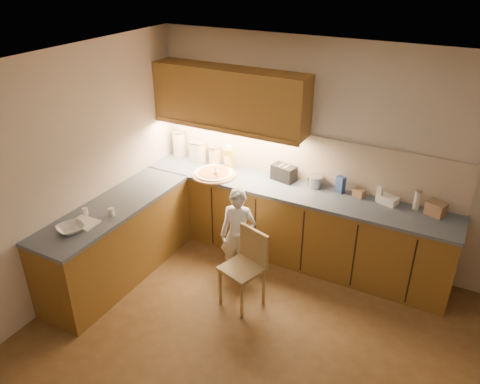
{
  "coord_description": "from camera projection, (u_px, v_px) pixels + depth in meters",
  "views": [
    {
      "loc": [
        1.38,
        -2.87,
        3.4
      ],
      "look_at": [
        -0.8,
        1.2,
        1.0
      ],
      "focal_mm": 35.0,
      "sensor_mm": 36.0,
      "label": 1
    }
  ],
  "objects": [
    {
      "name": "canister_d",
      "position": [
        215.0,
        155.0,
        6.0
      ],
      "size": [
        0.16,
        0.16,
        0.26
      ],
      "rotation": [
        0.0,
        0.0,
        0.29
      ],
      "color": "beige",
      "rests_on": "l_counter"
    },
    {
      "name": "canister_b",
      "position": [
        195.0,
        151.0,
        6.12
      ],
      "size": [
        0.16,
        0.16,
        0.27
      ],
      "rotation": [
        0.0,
        0.0,
        0.24
      ],
      "color": "silver",
      "rests_on": "l_counter"
    },
    {
      "name": "l_counter",
      "position": [
        233.0,
        228.0,
        5.54
      ],
      "size": [
        3.77,
        2.62,
        0.92
      ],
      "color": "olive",
      "rests_on": "ground"
    },
    {
      "name": "pizza_on_board",
      "position": [
        214.0,
        174.0,
        5.76
      ],
      "size": [
        0.54,
        0.54,
        0.22
      ],
      "rotation": [
        0.0,
        0.0,
        0.4
      ],
      "color": "tan",
      "rests_on": "l_counter"
    },
    {
      "name": "toaster",
      "position": [
        284.0,
        173.0,
        5.62
      ],
      "size": [
        0.32,
        0.22,
        0.19
      ],
      "rotation": [
        0.0,
        0.0,
        -0.21
      ],
      "color": "black",
      "rests_on": "l_counter"
    },
    {
      "name": "upper_cabinets",
      "position": [
        229.0,
        98.0,
        5.5
      ],
      "size": [
        1.95,
        0.36,
        0.73
      ],
      "color": "olive",
      "rests_on": "ground"
    },
    {
      "name": "card_box_b",
      "position": [
        436.0,
        209.0,
        4.89
      ],
      "size": [
        0.23,
        0.2,
        0.14
      ],
      "primitive_type": "cube",
      "rotation": [
        0.0,
        0.0,
        -0.37
      ],
      "color": "#A27E57",
      "rests_on": "l_counter"
    },
    {
      "name": "room",
      "position": [
        258.0,
        200.0,
        3.62
      ],
      "size": [
        4.54,
        4.5,
        2.62
      ],
      "color": "brown",
      "rests_on": "ground"
    },
    {
      "name": "white_bottle",
      "position": [
        379.0,
        194.0,
        5.16
      ],
      "size": [
        0.07,
        0.07,
        0.17
      ],
      "primitive_type": "cube",
      "rotation": [
        0.0,
        0.0,
        -0.19
      ],
      "color": "white",
      "rests_on": "l_counter"
    },
    {
      "name": "backsplash",
      "position": [
        303.0,
        157.0,
        5.55
      ],
      "size": [
        3.75,
        0.02,
        0.58
      ],
      "primitive_type": "cube",
      "color": "beige",
      "rests_on": "l_counter"
    },
    {
      "name": "blue_box",
      "position": [
        341.0,
        184.0,
        5.34
      ],
      "size": [
        0.12,
        0.1,
        0.19
      ],
      "primitive_type": "cube",
      "rotation": [
        0.0,
        0.0,
        -0.41
      ],
      "color": "#2F4A8F",
      "rests_on": "l_counter"
    },
    {
      "name": "tall_jar",
      "position": [
        417.0,
        200.0,
        4.97
      ],
      "size": [
        0.07,
        0.07,
        0.23
      ],
      "rotation": [
        0.0,
        0.0,
        0.31
      ],
      "color": "white",
      "rests_on": "l_counter"
    },
    {
      "name": "card_box_a",
      "position": [
        359.0,
        193.0,
        5.26
      ],
      "size": [
        0.15,
        0.13,
        0.09
      ],
      "primitive_type": "cube",
      "rotation": [
        0.0,
        0.0,
        -0.33
      ],
      "color": "#A07B56",
      "rests_on": "l_counter"
    },
    {
      "name": "oil_jug",
      "position": [
        229.0,
        159.0,
        5.87
      ],
      "size": [
        0.12,
        0.09,
        0.32
      ],
      "rotation": [
        0.0,
        0.0,
        0.15
      ],
      "color": "#AD9D22",
      "rests_on": "l_counter"
    },
    {
      "name": "wooden_chair",
      "position": [
        247.0,
        263.0,
        4.88
      ],
      "size": [
        0.48,
        0.48,
        0.86
      ],
      "rotation": [
        0.0,
        0.0,
        -0.31
      ],
      "color": "tan",
      "rests_on": "ground"
    },
    {
      "name": "steel_pot",
      "position": [
        315.0,
        181.0,
        5.47
      ],
      "size": [
        0.18,
        0.18,
        0.14
      ],
      "color": "#A4A4A8",
      "rests_on": "l_counter"
    },
    {
      "name": "canister_a",
      "position": [
        179.0,
        143.0,
        6.25
      ],
      "size": [
        0.17,
        0.17,
        0.35
      ],
      "rotation": [
        0.0,
        0.0,
        0.4
      ],
      "color": "silver",
      "rests_on": "l_counter"
    },
    {
      "name": "spice_jar_a",
      "position": [
        85.0,
        212.0,
        4.9
      ],
      "size": [
        0.06,
        0.06,
        0.08
      ],
      "primitive_type": "cylinder",
      "rotation": [
        0.0,
        0.0,
        -0.05
      ],
      "color": "white",
      "rests_on": "l_counter"
    },
    {
      "name": "spice_jar_b",
      "position": [
        111.0,
        212.0,
        4.89
      ],
      "size": [
        0.08,
        0.08,
        0.08
      ],
      "primitive_type": "cylinder",
      "rotation": [
        0.0,
        0.0,
        0.39
      ],
      "color": "white",
      "rests_on": "l_counter"
    },
    {
      "name": "canister_c",
      "position": [
        201.0,
        152.0,
        6.07
      ],
      "size": [
        0.15,
        0.15,
        0.28
      ],
      "rotation": [
        0.0,
        0.0,
        -0.13
      ],
      "color": "white",
      "rests_on": "l_counter"
    },
    {
      "name": "child",
      "position": [
        238.0,
        235.0,
        5.22
      ],
      "size": [
        0.46,
        0.36,
        1.13
      ],
      "primitive_type": "imported",
      "rotation": [
        0.0,
        0.0,
        0.23
      ],
      "color": "white",
      "rests_on": "ground"
    },
    {
      "name": "mixing_bowl",
      "position": [
        71.0,
        229.0,
        4.61
      ],
      "size": [
        0.34,
        0.34,
        0.06
      ],
      "primitive_type": "imported",
      "rotation": [
        0.0,
        0.0,
        -0.38
      ],
      "color": "silver",
      "rests_on": "l_counter"
    },
    {
      "name": "flat_pack",
      "position": [
        388.0,
        200.0,
        5.13
      ],
      "size": [
        0.24,
        0.2,
        0.08
      ],
      "primitive_type": "cube",
      "rotation": [
        0.0,
        0.0,
        -0.3
      ],
      "color": "white",
      "rests_on": "l_counter"
    },
    {
      "name": "dough_cloth",
      "position": [
        84.0,
        223.0,
        4.76
      ],
      "size": [
        0.28,
        0.22,
        0.02
      ],
      "primitive_type": "cube",
      "rotation": [
        0.0,
        0.0,
        0.03
      ],
      "color": "white",
      "rests_on": "l_counter"
    }
  ]
}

